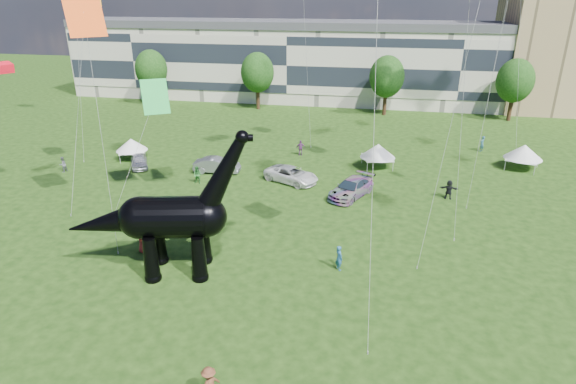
# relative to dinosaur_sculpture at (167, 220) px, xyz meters

# --- Properties ---
(ground) EXTENTS (220.00, 220.00, 0.00)m
(ground) POSITION_rel_dinosaur_sculpture_xyz_m (5.32, -4.59, -3.83)
(ground) COLOR #16330C
(ground) RESTS_ON ground
(terrace_row) EXTENTS (78.00, 11.00, 12.00)m
(terrace_row) POSITION_rel_dinosaur_sculpture_xyz_m (-2.68, 57.41, 2.17)
(terrace_row) COLOR beige
(terrace_row) RESTS_ON ground
(tree_far_left) EXTENTS (5.20, 5.20, 9.44)m
(tree_far_left) POSITION_rel_dinosaur_sculpture_xyz_m (-24.68, 48.41, 2.46)
(tree_far_left) COLOR #382314
(tree_far_left) RESTS_ON ground
(tree_mid_left) EXTENTS (5.20, 5.20, 9.44)m
(tree_mid_left) POSITION_rel_dinosaur_sculpture_xyz_m (-6.68, 48.41, 2.46)
(tree_mid_left) COLOR #382314
(tree_mid_left) RESTS_ON ground
(tree_mid_right) EXTENTS (5.20, 5.20, 9.44)m
(tree_mid_right) POSITION_rel_dinosaur_sculpture_xyz_m (13.32, 48.41, 2.46)
(tree_mid_right) COLOR #382314
(tree_mid_right) RESTS_ON ground
(tree_far_right) EXTENTS (5.20, 5.20, 9.44)m
(tree_far_right) POSITION_rel_dinosaur_sculpture_xyz_m (31.32, 48.41, 2.46)
(tree_far_right) COLOR #382314
(tree_far_right) RESTS_ON ground
(dinosaur_sculpture) EXTENTS (12.43, 4.77, 10.15)m
(dinosaur_sculpture) POSITION_rel_dinosaur_sculpture_xyz_m (0.00, 0.00, 0.00)
(dinosaur_sculpture) COLOR black
(dinosaur_sculpture) RESTS_ON ground
(car_silver) EXTENTS (3.46, 4.42, 1.41)m
(car_silver) POSITION_rel_dinosaur_sculpture_xyz_m (-12.12, 18.82, -3.13)
(car_silver) COLOR silver
(car_silver) RESTS_ON ground
(car_grey) EXTENTS (4.93, 2.04, 1.59)m
(car_grey) POSITION_rel_dinosaur_sculpture_xyz_m (-3.36, 18.95, -3.04)
(car_grey) COLOR gray
(car_grey) RESTS_ON ground
(car_white) EXTENTS (6.10, 4.63, 1.54)m
(car_white) POSITION_rel_dinosaur_sculpture_xyz_m (4.81, 17.75, -3.06)
(car_white) COLOR white
(car_white) RESTS_ON ground
(car_dark) EXTENTS (4.51, 6.13, 1.65)m
(car_dark) POSITION_rel_dinosaur_sculpture_xyz_m (10.92, 15.31, -3.01)
(car_dark) COLOR #595960
(car_dark) RESTS_ON ground
(gazebo_near) EXTENTS (4.56, 4.56, 2.60)m
(gazebo_near) POSITION_rel_dinosaur_sculpture_xyz_m (13.01, 23.93, -2.01)
(gazebo_near) COLOR white
(gazebo_near) RESTS_ON ground
(gazebo_far) EXTENTS (4.97, 4.97, 2.69)m
(gazebo_far) POSITION_rel_dinosaur_sculpture_xyz_m (28.14, 26.44, -1.94)
(gazebo_far) COLOR white
(gazebo_far) RESTS_ON ground
(gazebo_left) EXTENTS (4.56, 4.56, 2.40)m
(gazebo_left) POSITION_rel_dinosaur_sculpture_xyz_m (-14.15, 21.18, -2.15)
(gazebo_left) COLOR white
(gazebo_left) RESTS_ON ground
(visitors) EXTENTS (45.01, 43.34, 1.89)m
(visitors) POSITION_rel_dinosaur_sculpture_xyz_m (5.33, 10.44, -2.93)
(visitors) COLOR #265E8E
(visitors) RESTS_ON ground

